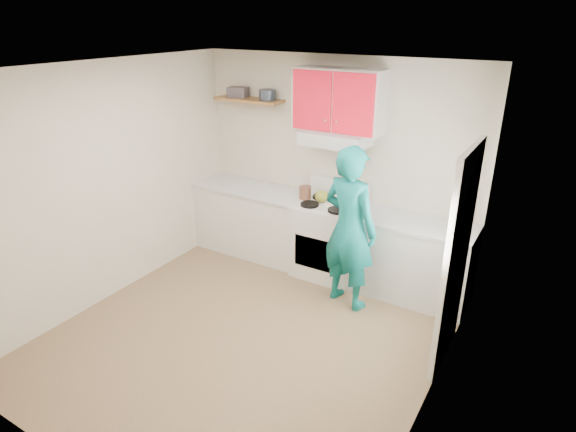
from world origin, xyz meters
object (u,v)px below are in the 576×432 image
Objects in this scene: stove at (328,239)px; tin at (267,95)px; kettle at (322,196)px; crock at (305,193)px; person at (350,228)px.

stove is 4.45× the size of tin.
crock is at bearing 171.63° from kettle.
person is at bearing -31.55° from crock.
crock reaches higher than kettle.
tin is (-0.98, 0.19, 1.64)m from stove.
crock is at bearing -14.44° from tin.
crock is (0.64, -0.16, -1.11)m from tin.
stove is 0.82m from person.
crock is at bearing -17.28° from person.
kettle is (-0.12, 0.03, 0.53)m from stove.
stove is at bearing -30.41° from person.
tin is at bearing -10.39° from person.
stove is at bearing -4.62° from crock.
person is at bearing -24.66° from tin.
person is at bearing -44.68° from stove.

